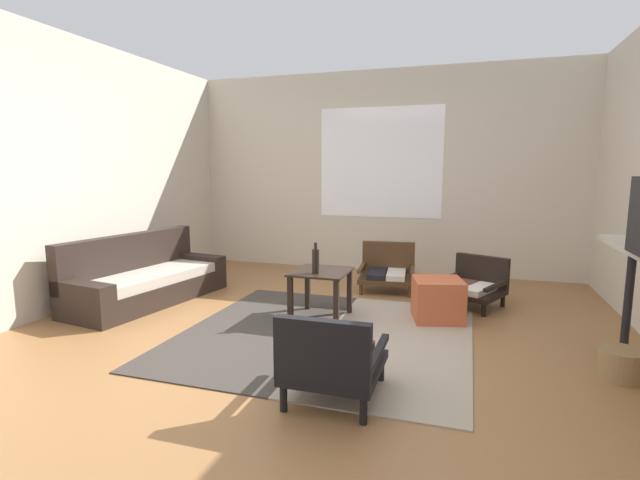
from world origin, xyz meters
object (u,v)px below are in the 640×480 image
armchair_striped_foreground (332,360)px  ottoman_orange (438,300)px  couch (145,281)px  armchair_corner (474,284)px  wicker_basket (621,364)px  glass_bottle (316,261)px  coffee_table (321,281)px  armchair_by_window (387,270)px

armchair_striped_foreground → ottoman_orange: armchair_striped_foreground is taller
couch → ottoman_orange: 3.01m
ottoman_orange → armchair_striped_foreground: bearing=-105.6°
armchair_striped_foreground → armchair_corner: size_ratio=0.86×
couch → armchair_corner: bearing=15.2°
couch → wicker_basket: size_ratio=6.47×
armchair_corner → wicker_basket: 1.77m
ottoman_orange → glass_bottle: 1.19m
armchair_striped_foreground → glass_bottle: size_ratio=2.26×
couch → armchair_striped_foreground: 2.91m
coffee_table → armchair_corner: 1.64m
coffee_table → ottoman_orange: size_ratio=1.27×
coffee_table → armchair_by_window: 1.35m
ottoman_orange → coffee_table: bearing=-164.6°
armchair_corner → wicker_basket: (0.93, -1.50, -0.12)m
couch → armchair_corner: 3.44m
couch → coffee_table: size_ratio=3.32×
armchair_by_window → glass_bottle: glass_bottle is taller
coffee_table → armchair_striped_foreground: bearing=-69.9°
armchair_corner → wicker_basket: size_ratio=2.63×
coffee_table → armchair_striped_foreground: 1.59m
couch → wicker_basket: 4.29m
couch → ottoman_orange: bearing=5.5°
armchair_corner → ottoman_orange: size_ratio=1.71×
couch → armchair_striped_foreground: bearing=-30.7°
armchair_striped_foreground → ottoman_orange: size_ratio=1.47×
coffee_table → glass_bottle: glass_bottle is taller
ottoman_orange → wicker_basket: ottoman_orange is taller
coffee_table → ottoman_orange: coffee_table is taller
ottoman_orange → wicker_basket: bearing=-35.4°
armchair_by_window → glass_bottle: (-0.41, -1.41, 0.34)m
coffee_table → couch: bearing=-179.9°
armchair_by_window → glass_bottle: size_ratio=2.39×
armchair_by_window → armchair_striped_foreground: 2.77m
armchair_corner → ottoman_orange: bearing=-117.7°
couch → armchair_by_window: (2.36, 1.29, 0.01)m
coffee_table → glass_bottle: (-0.01, -0.13, 0.22)m
couch → wicker_basket: couch is taller
wicker_basket → armchair_by_window: bearing=135.0°
armchair_striped_foreground → armchair_corner: bearing=71.1°
armchair_striped_foreground → glass_bottle: 1.50m
armchair_corner → wicker_basket: armchair_corner is taller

